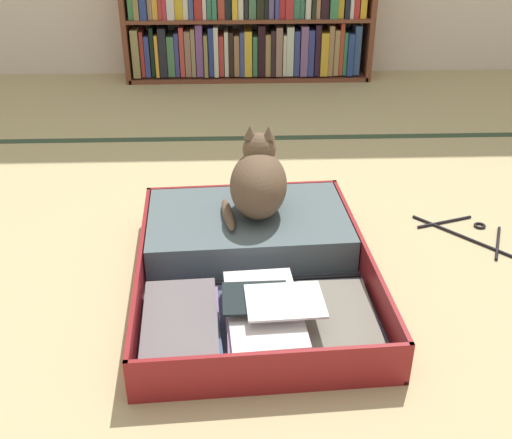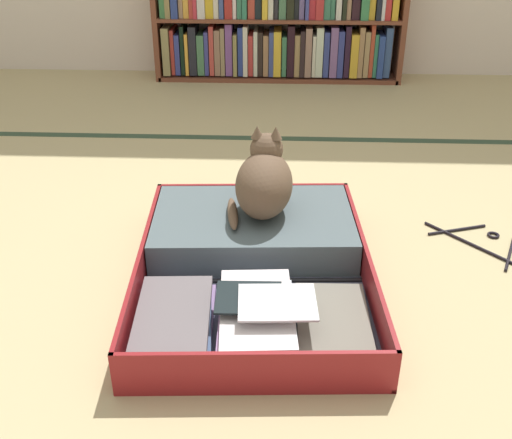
{
  "view_description": "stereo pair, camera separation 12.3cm",
  "coord_description": "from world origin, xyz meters",
  "px_view_note": "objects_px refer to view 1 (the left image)",
  "views": [
    {
      "loc": [
        0.09,
        -1.39,
        1.06
      ],
      "look_at": [
        0.14,
        0.12,
        0.22
      ],
      "focal_mm": 43.13,
      "sensor_mm": 36.0,
      "label": 1
    },
    {
      "loc": [
        0.21,
        -1.39,
        1.06
      ],
      "look_at": [
        0.14,
        0.12,
        0.22
      ],
      "focal_mm": 43.13,
      "sensor_mm": 36.0,
      "label": 2
    }
  ],
  "objects_px": {
    "clothes_hanger": "(469,233)",
    "open_suitcase": "(249,258)",
    "bookshelf": "(248,21)",
    "black_cat": "(258,182)"
  },
  "relations": [
    {
      "from": "open_suitcase",
      "to": "clothes_hanger",
      "type": "bearing_deg",
      "value": 15.12
    },
    {
      "from": "open_suitcase",
      "to": "bookshelf",
      "type": "bearing_deg",
      "value": 88.64
    },
    {
      "from": "open_suitcase",
      "to": "clothes_hanger",
      "type": "relative_size",
      "value": 3.05
    },
    {
      "from": "bookshelf",
      "to": "clothes_hanger",
      "type": "distance_m",
      "value": 2.04
    },
    {
      "from": "black_cat",
      "to": "clothes_hanger",
      "type": "xyz_separation_m",
      "value": [
        0.72,
        0.04,
        -0.22
      ]
    },
    {
      "from": "open_suitcase",
      "to": "black_cat",
      "type": "bearing_deg",
      "value": 78.84
    },
    {
      "from": "clothes_hanger",
      "to": "open_suitcase",
      "type": "bearing_deg",
      "value": -164.88
    },
    {
      "from": "bookshelf",
      "to": "black_cat",
      "type": "xyz_separation_m",
      "value": [
        -0.02,
        -1.92,
        -0.11
      ]
    },
    {
      "from": "bookshelf",
      "to": "black_cat",
      "type": "relative_size",
      "value": 5.07
    },
    {
      "from": "bookshelf",
      "to": "clothes_hanger",
      "type": "height_order",
      "value": "bookshelf"
    }
  ]
}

